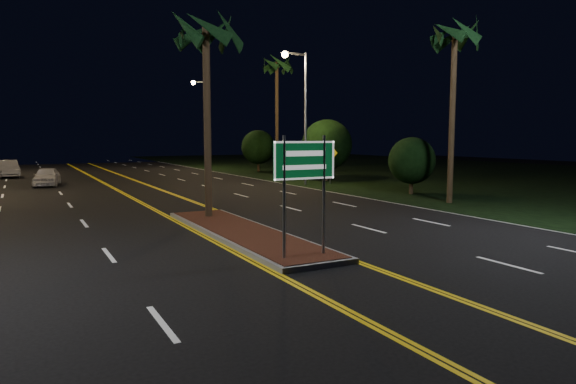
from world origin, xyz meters
TOP-DOWN VIEW (x-y plane):
  - ground at (0.00, 0.00)m, footprint 120.00×120.00m
  - grass_right at (30.00, 25.00)m, footprint 40.00×110.00m
  - median_island at (0.00, 7.00)m, footprint 2.25×10.25m
  - highway_sign at (0.00, 2.80)m, footprint 1.80×0.08m
  - streetlight_right_mid at (10.61, 22.00)m, footprint 1.91×0.44m
  - streetlight_right_far at (10.61, 42.00)m, footprint 1.91×0.44m
  - palm_median at (0.00, 10.50)m, footprint 2.40×2.40m
  - palm_right_near at (12.50, 10.00)m, footprint 2.40×2.40m
  - palm_right_far at (12.80, 30.00)m, footprint 2.40×2.40m
  - shrub_near at (13.50, 14.00)m, footprint 2.70×2.70m
  - shrub_mid at (14.00, 24.00)m, footprint 3.78×3.78m
  - shrub_far at (13.80, 36.00)m, footprint 3.24×3.24m
  - car_near at (-4.95, 29.40)m, footprint 2.64×4.73m
  - car_far at (-7.43, 39.02)m, footprint 2.64×5.13m
  - warning_sign at (13.00, 21.92)m, footprint 1.15×0.07m

SIDE VIEW (x-z plane):
  - ground at x=0.00m, z-range 0.00..0.00m
  - grass_right at x=30.00m, z-range 0.00..0.01m
  - median_island at x=0.00m, z-range 0.00..0.17m
  - car_near at x=-4.95m, z-range 0.00..1.49m
  - car_far at x=-7.43m, z-range 0.00..1.64m
  - warning_sign at x=13.00m, z-range 0.44..3.18m
  - shrub_near at x=13.50m, z-range 0.30..3.60m
  - shrub_far at x=13.80m, z-range 0.36..4.32m
  - highway_sign at x=0.00m, z-range 0.80..4.00m
  - shrub_mid at x=14.00m, z-range 0.42..5.04m
  - streetlight_right_mid at x=10.61m, z-range 1.16..10.16m
  - streetlight_right_far at x=10.61m, z-range 1.16..10.16m
  - palm_median at x=0.00m, z-range 3.13..11.43m
  - palm_right_near at x=12.50m, z-range 3.56..12.86m
  - palm_right_far at x=12.80m, z-range 3.99..14.29m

